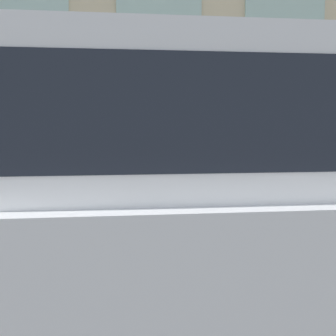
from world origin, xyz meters
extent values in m
plane|color=#514F4C|center=(0.00, 0.00, 0.00)|extent=(80.00, 80.00, 0.00)
cube|color=#B2ADA3|center=(1.47, 0.00, 0.06)|extent=(2.93, 60.00, 0.13)
cylinder|color=gold|center=(0.54, -0.50, 0.15)|extent=(0.33, 0.33, 0.04)
cylinder|color=gold|center=(0.54, -0.50, 0.45)|extent=(0.25, 0.25, 0.64)
sphere|color=#A4891E|center=(0.54, -0.50, 0.77)|extent=(0.26, 0.26, 0.26)
cylinder|color=black|center=(0.54, -0.50, 0.85)|extent=(0.09, 0.09, 0.10)
cylinder|color=gold|center=(0.54, -0.68, 0.52)|extent=(0.09, 0.10, 0.09)
cylinder|color=gold|center=(0.54, -0.33, 0.52)|extent=(0.09, 0.10, 0.09)
cylinder|color=#726651|center=(0.56, -1.01, 0.46)|extent=(0.10, 0.10, 0.68)
cylinder|color=#726651|center=(0.70, -1.01, 0.46)|extent=(0.10, 0.10, 0.68)
cube|color=#1E59A5|center=(0.63, -1.01, 1.05)|extent=(0.18, 0.13, 0.51)
cylinder|color=#1E59A5|center=(0.50, -1.01, 1.07)|extent=(0.08, 0.08, 0.48)
cylinder|color=#1E59A5|center=(0.77, -1.01, 1.07)|extent=(0.08, 0.08, 0.48)
sphere|color=brown|center=(0.63, -1.01, 1.42)|extent=(0.23, 0.23, 0.23)
cylinder|color=black|center=(-0.56, 0.57, 0.38)|extent=(0.24, 0.76, 0.76)
cube|color=white|center=(-1.46, -0.74, 0.77)|extent=(2.03, 4.22, 0.78)
cube|color=white|center=(-1.46, -0.84, 1.49)|extent=(1.78, 2.62, 0.67)
cube|color=#1E232D|center=(-1.46, -0.84, 1.49)|extent=(1.79, 2.41, 0.43)
camera|label=1|loc=(-3.98, -0.11, 1.46)|focal=50.00mm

